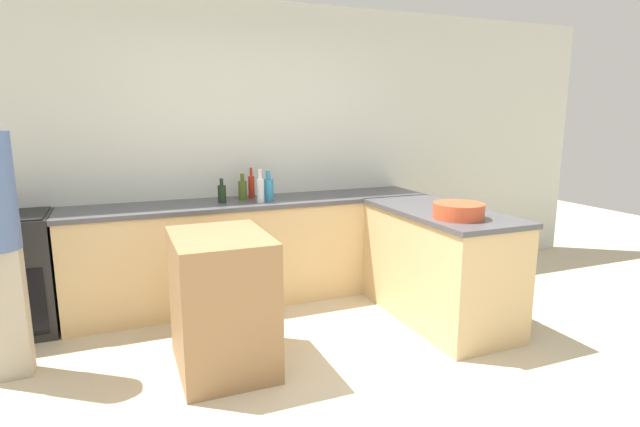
{
  "coord_description": "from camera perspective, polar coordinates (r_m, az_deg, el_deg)",
  "views": [
    {
      "loc": [
        -1.13,
        -2.35,
        1.68
      ],
      "look_at": [
        0.22,
        0.94,
        0.97
      ],
      "focal_mm": 28.0,
      "sensor_mm": 36.0,
      "label": 1
    }
  ],
  "objects": [
    {
      "name": "olive_oil_bottle",
      "position": [
        4.53,
        -8.84,
        2.72
      ],
      "size": [
        0.08,
        0.08,
        0.24
      ],
      "color": "#475B1E",
      "rests_on": "counter_back"
    },
    {
      "name": "island_table",
      "position": [
        3.43,
        -11.13,
        -9.85
      ],
      "size": [
        0.61,
        0.79,
        0.92
      ],
      "color": "#997047",
      "rests_on": "ground_plane"
    },
    {
      "name": "dish_soap_bottle",
      "position": [
        4.48,
        -5.9,
        2.85
      ],
      "size": [
        0.09,
        0.09,
        0.26
      ],
      "color": "#338CBF",
      "rests_on": "counter_back"
    },
    {
      "name": "counter_peninsula",
      "position": [
        4.26,
        13.37,
        -5.65
      ],
      "size": [
        0.69,
        1.45,
        0.92
      ],
      "color": "#D6B27A",
      "rests_on": "ground_plane"
    },
    {
      "name": "vinegar_bottle_clear",
      "position": [
        4.36,
        -6.83,
        2.74
      ],
      "size": [
        0.07,
        0.07,
        0.29
      ],
      "color": "silver",
      "rests_on": "counter_back"
    },
    {
      "name": "hot_sauce_bottle",
      "position": [
        4.6,
        -7.9,
        3.1
      ],
      "size": [
        0.06,
        0.06,
        0.28
      ],
      "color": "red",
      "rests_on": "counter_back"
    },
    {
      "name": "mixing_bowl",
      "position": [
        3.82,
        15.56,
        0.3
      ],
      "size": [
        0.37,
        0.37,
        0.11
      ],
      "color": "#DB512D",
      "rests_on": "counter_peninsula"
    },
    {
      "name": "wine_bottle_dark",
      "position": [
        4.41,
        -11.15,
        2.29
      ],
      "size": [
        0.07,
        0.07,
        0.21
      ],
      "color": "black",
      "rests_on": "counter_back"
    },
    {
      "name": "counter_back",
      "position": [
        4.61,
        -7.31,
        -4.13
      ],
      "size": [
        3.25,
        0.63,
        0.92
      ],
      "color": "#D6B27A",
      "rests_on": "ground_plane"
    },
    {
      "name": "wall_back",
      "position": [
        4.78,
        -8.61,
        7.17
      ],
      "size": [
        8.0,
        0.06,
        2.7
      ],
      "color": "silver",
      "rests_on": "ground_plane"
    },
    {
      "name": "ground_plane",
      "position": [
        3.1,
        3.04,
        -21.54
      ],
      "size": [
        14.0,
        14.0,
        0.0
      ],
      "primitive_type": "plane",
      "color": "beige"
    },
    {
      "name": "range_oven",
      "position": [
        4.55,
        -32.06,
        -5.99
      ],
      "size": [
        0.66,
        0.6,
        0.94
      ],
      "color": "black",
      "rests_on": "ground_plane"
    }
  ]
}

